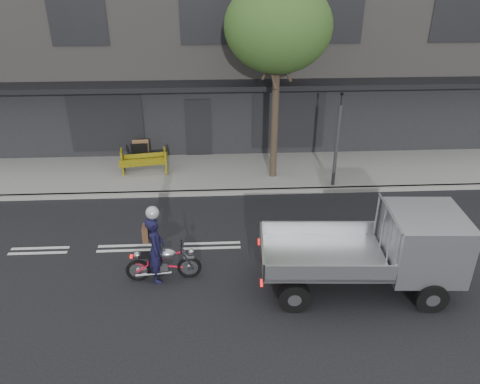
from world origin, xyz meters
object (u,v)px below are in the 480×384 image
Objects in this scene: motorcycle at (163,262)px; sandwich_board at (140,155)px; street_tree at (278,27)px; rider at (156,249)px; flatbed_ute at (405,245)px; construction_barrier at (143,163)px; traffic_light_pole at (337,144)px.

sandwich_board reaches higher than motorcycle.
rider is at bearing -122.33° from street_tree.
flatbed_ute is 9.61m from construction_barrier.
rider is (-5.55, -4.76, -0.76)m from traffic_light_pole.
traffic_light_pole is 0.74× the size of flatbed_ute.
flatbed_ute is (2.38, -6.24, -4.05)m from street_tree.
rider is 0.38× the size of flatbed_ute.
street_tree is 7.96m from rider.
construction_barrier reaches higher than motorcycle.
street_tree is at bearing -35.09° from rider.
flatbed_ute reaches higher than construction_barrier.
motorcycle is at bearing -138.60° from traffic_light_pole.
rider reaches higher than motorcycle.
rider reaches higher than sandwich_board.
street_tree is 3.77× the size of rider.
flatbed_ute reaches higher than rider.
traffic_light_pole reaches higher than flatbed_ute.
flatbed_ute reaches higher than sandwich_board.
rider is 1.88× the size of sandwich_board.
street_tree is 7.81m from flatbed_ute.
flatbed_ute is 10.28m from sandwich_board.
construction_barrier is (-4.66, 0.27, -4.66)m from street_tree.
construction_barrier is (-6.66, 1.12, -1.04)m from traffic_light_pole.
sandwich_board is at bearing 99.74° from motorcycle.
rider is at bearing -83.28° from sandwich_board.
flatbed_ute is at bearing -49.55° from sandwich_board.
motorcycle is (-3.40, -5.61, -4.78)m from street_tree.
sandwich_board reaches higher than construction_barrier.
construction_barrier is at bearing 170.45° from traffic_light_pole.
sandwich_board is (-7.25, 7.25, -0.60)m from flatbed_ute.
motorcycle is 1.99× the size of sandwich_board.
street_tree is 3.56× the size of motorcycle.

